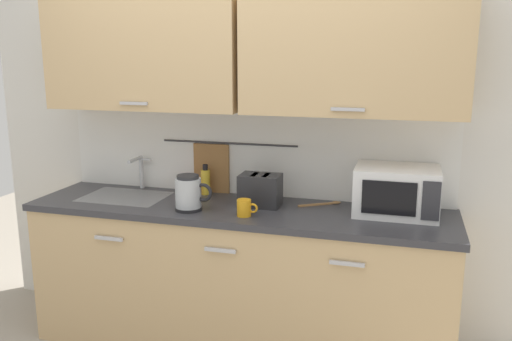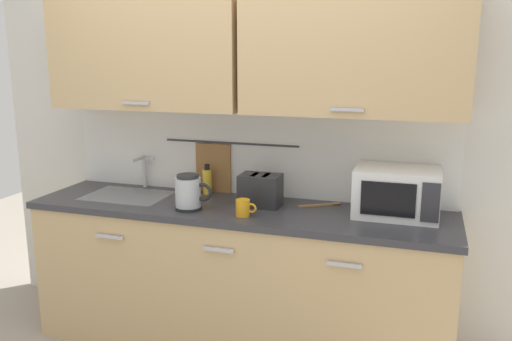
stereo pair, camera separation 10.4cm
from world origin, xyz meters
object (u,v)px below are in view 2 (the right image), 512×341
Objects in this scene: electric_kettle at (189,193)px; mug_near_sink at (187,187)px; microwave at (397,192)px; toaster at (260,190)px; wooden_spoon at (325,204)px; dish_soap_bottle at (207,181)px; mug_by_kettle at (243,208)px.

electric_kettle is 0.34m from mug_near_sink.
microwave is 1.31m from mug_near_sink.
wooden_spoon is (0.37, 0.13, -0.09)m from toaster.
wooden_spoon is (-0.41, 0.08, -0.13)m from microwave.
mug_near_sink reaches higher than wooden_spoon.
dish_soap_bottle is 0.77× the size of toaster.
microwave reaches higher than mug_by_kettle.
toaster is at bearing -10.35° from mug_near_sink.
toaster is 2.13× the size of mug_by_kettle.
toaster is at bearing 82.83° from mug_by_kettle.
electric_kettle is 0.36m from dish_soap_bottle.
mug_near_sink is at bearing 169.65° from toaster.
wooden_spoon is (0.40, 0.35, -0.04)m from mug_by_kettle.
mug_near_sink is 0.53m from toaster.
wooden_spoon is (0.89, 0.03, -0.04)m from mug_near_sink.
microwave is 1.80× the size of toaster.
microwave is at bearing 12.27° from electric_kettle.
dish_soap_bottle reaches higher than mug_by_kettle.
electric_kettle is at bearing -156.01° from wooden_spoon.
electric_kettle is at bearing -167.73° from microwave.
toaster reaches higher than mug_by_kettle.
dish_soap_bottle is 0.78m from wooden_spoon.
dish_soap_bottle reaches higher than wooden_spoon.
microwave is 0.44m from wooden_spoon.
mug_near_sink is at bearing 117.03° from electric_kettle.
mug_near_sink is 0.48× the size of wooden_spoon.
toaster is (0.41, -0.16, 0.01)m from dish_soap_bottle.
microwave is 1.85× the size of wooden_spoon.
mug_by_kettle is (-0.81, -0.28, -0.09)m from microwave.
mug_by_kettle is at bearing -45.18° from dish_soap_bottle.
dish_soap_bottle is 1.63× the size of mug_near_sink.
toaster is at bearing -160.93° from wooden_spoon.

